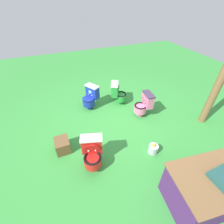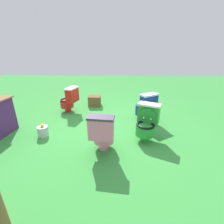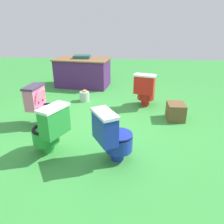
{
  "view_description": "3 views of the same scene",
  "coord_description": "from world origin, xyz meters",
  "px_view_note": "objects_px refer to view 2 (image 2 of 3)",
  "views": [
    {
      "loc": [
        1.25,
        2.95,
        3.0
      ],
      "look_at": [
        0.03,
        -0.15,
        0.35
      ],
      "focal_mm": 25.0,
      "sensor_mm": 36.0,
      "label": 1
    },
    {
      "loc": [
        -3.38,
        -0.35,
        1.77
      ],
      "look_at": [
        -0.18,
        -0.25,
        0.45
      ],
      "focal_mm": 25.88,
      "sensor_mm": 36.0,
      "label": 2
    },
    {
      "loc": [
        0.6,
        -3.53,
        1.77
      ],
      "look_at": [
        0.31,
        -0.28,
        0.37
      ],
      "focal_mm": 35.19,
      "sensor_mm": 36.0,
      "label": 3
    }
  ],
  "objects_px": {
    "toilet_pink": "(103,133)",
    "small_crate": "(95,101)",
    "toilet_green": "(147,122)",
    "lemon_bucket": "(43,131)",
    "toilet_blue": "(145,107)",
    "toilet_red": "(69,99)"
  },
  "relations": [
    {
      "from": "toilet_blue",
      "to": "lemon_bucket",
      "type": "bearing_deg",
      "value": 169.66
    },
    {
      "from": "toilet_red",
      "to": "toilet_pink",
      "type": "relative_size",
      "value": 1.0
    },
    {
      "from": "toilet_blue",
      "to": "small_crate",
      "type": "xyz_separation_m",
      "value": [
        1.07,
        1.41,
        -0.21
      ]
    },
    {
      "from": "toilet_pink",
      "to": "small_crate",
      "type": "bearing_deg",
      "value": 107.46
    },
    {
      "from": "toilet_green",
      "to": "toilet_red",
      "type": "distance_m",
      "value": 2.38
    },
    {
      "from": "toilet_blue",
      "to": "lemon_bucket",
      "type": "xyz_separation_m",
      "value": [
        -0.85,
        2.25,
        -0.25
      ]
    },
    {
      "from": "toilet_blue",
      "to": "toilet_green",
      "type": "bearing_deg",
      "value": -128.17
    },
    {
      "from": "lemon_bucket",
      "to": "toilet_pink",
      "type": "bearing_deg",
      "value": -110.22
    },
    {
      "from": "toilet_green",
      "to": "small_crate",
      "type": "height_order",
      "value": "toilet_green"
    },
    {
      "from": "lemon_bucket",
      "to": "small_crate",
      "type": "bearing_deg",
      "value": -23.55
    },
    {
      "from": "toilet_green",
      "to": "small_crate",
      "type": "relative_size",
      "value": 1.93
    },
    {
      "from": "toilet_green",
      "to": "small_crate",
      "type": "xyz_separation_m",
      "value": [
        1.95,
        1.3,
        -0.22
      ]
    },
    {
      "from": "toilet_pink",
      "to": "small_crate",
      "type": "relative_size",
      "value": 1.93
    },
    {
      "from": "toilet_blue",
      "to": "toilet_pink",
      "type": "bearing_deg",
      "value": -156.61
    },
    {
      "from": "toilet_pink",
      "to": "lemon_bucket",
      "type": "bearing_deg",
      "value": 166.32
    },
    {
      "from": "toilet_red",
      "to": "lemon_bucket",
      "type": "relative_size",
      "value": 2.63
    },
    {
      "from": "small_crate",
      "to": "lemon_bucket",
      "type": "xyz_separation_m",
      "value": [
        -1.92,
        0.84,
        -0.04
      ]
    },
    {
      "from": "lemon_bucket",
      "to": "toilet_red",
      "type": "bearing_deg",
      "value": -8.48
    },
    {
      "from": "toilet_pink",
      "to": "small_crate",
      "type": "xyz_separation_m",
      "value": [
        2.39,
        0.46,
        -0.22
      ]
    },
    {
      "from": "toilet_green",
      "to": "lemon_bucket",
      "type": "bearing_deg",
      "value": 23.47
    },
    {
      "from": "toilet_blue",
      "to": "small_crate",
      "type": "height_order",
      "value": "toilet_blue"
    },
    {
      "from": "toilet_green",
      "to": "lemon_bucket",
      "type": "height_order",
      "value": "toilet_green"
    }
  ]
}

